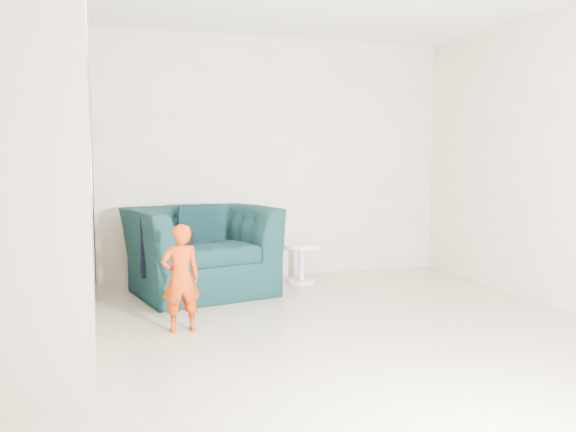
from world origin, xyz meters
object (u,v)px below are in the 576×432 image
object	(u,v)px
toddler	(181,278)
staircase	(14,220)
armchair	(201,250)
side_table	(301,256)

from	to	relation	value
toddler	staircase	size ratio (longest dim) A/B	0.24
armchair	staircase	xyz separation A→B (m)	(-1.52, -1.58, 0.51)
armchair	toddler	size ratio (longest dim) A/B	1.56
armchair	side_table	world-z (taller)	armchair
armchair	staircase	distance (m)	2.25
side_table	staircase	distance (m)	3.23
toddler	staircase	xyz separation A→B (m)	(-1.15, -0.28, 0.52)
armchair	staircase	size ratio (longest dim) A/B	0.37
armchair	staircase	world-z (taller)	staircase
side_table	toddler	bearing A→B (deg)	-136.01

